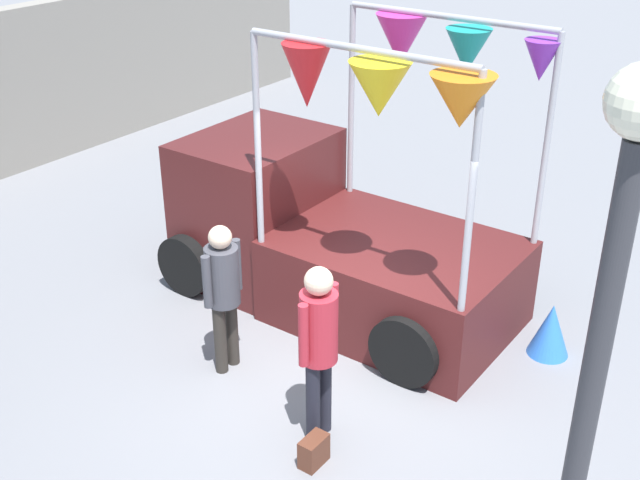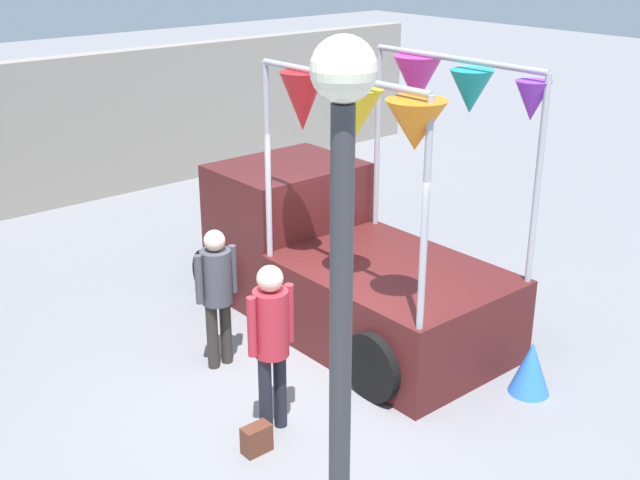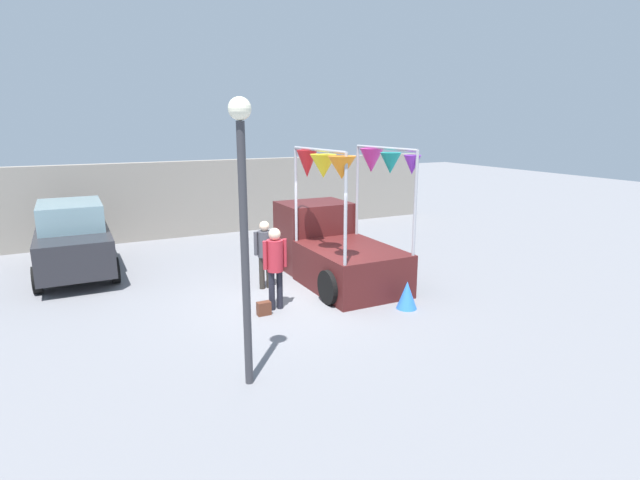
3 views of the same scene
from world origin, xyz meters
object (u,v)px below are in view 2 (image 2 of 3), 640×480
street_lamp (341,327)px  folded_kite_bundle_azure (531,367)px  handbag (257,439)px  vendor_truck (336,249)px  person_customer (271,333)px  person_vendor (217,286)px

street_lamp → folded_kite_bundle_azure: bearing=20.0°
handbag → folded_kite_bundle_azure: size_ratio=0.47×
vendor_truck → folded_kite_bundle_azure: size_ratio=6.96×
person_customer → handbag: size_ratio=6.30×
vendor_truck → handbag: (-2.46, -1.67, -0.78)m
vendor_truck → person_customer: size_ratio=2.37×
street_lamp → folded_kite_bundle_azure: street_lamp is taller
person_customer → person_vendor: bearing=78.0°
folded_kite_bundle_azure → vendor_truck: bearing=98.2°
vendor_truck → person_vendor: (-1.81, -0.07, 0.07)m
handbag → person_customer: bearing=29.7°
folded_kite_bundle_azure → person_vendor: bearing=130.0°
vendor_truck → person_vendor: 1.82m
vendor_truck → person_customer: bearing=-145.2°
street_lamp → person_customer: bearing=60.5°
street_lamp → person_vendor: bearing=66.0°
vendor_truck → street_lamp: size_ratio=0.99×
person_vendor → handbag: size_ratio=5.85×
street_lamp → folded_kite_bundle_azure: size_ratio=7.03×
vendor_truck → person_customer: 2.58m
person_customer → person_vendor: 1.43m
person_customer → street_lamp: 3.51m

